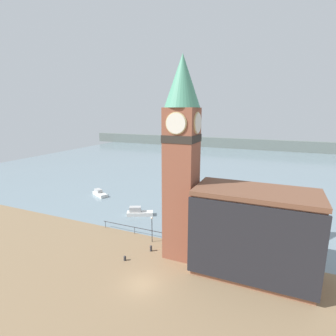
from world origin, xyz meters
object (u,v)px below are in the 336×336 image
object	(u,v)px
boat_far	(100,193)
mooring_bollard_near	(125,258)
pier_building	(254,233)
mooring_bollard_far	(151,248)
clock_tower	(182,155)
lamp_post	(152,224)
boat_near	(139,212)

from	to	relation	value
boat_far	mooring_bollard_near	size ratio (longest dim) A/B	6.97
pier_building	mooring_bollard_far	bearing A→B (deg)	-178.89
clock_tower	boat_far	size ratio (longest dim) A/B	5.52
mooring_bollard_near	mooring_bollard_far	world-z (taller)	mooring_bollard_far
clock_tower	mooring_bollard_far	xyz separation A→B (m)	(-3.93, -0.92, -12.82)
pier_building	mooring_bollard_near	xyz separation A→B (m)	(-14.96, -3.60, -4.74)
lamp_post	boat_far	bearing A→B (deg)	145.02
mooring_bollard_near	boat_near	bearing A→B (deg)	112.84
clock_tower	mooring_bollard_near	size ratio (longest dim) A/B	38.46
mooring_bollard_far	clock_tower	bearing A→B (deg)	13.23
clock_tower	lamp_post	xyz separation A→B (m)	(-4.93, 1.42, -10.55)
mooring_bollard_near	mooring_bollard_far	xyz separation A→B (m)	(2.00, 3.35, 0.10)
boat_near	lamp_post	world-z (taller)	lamp_post
pier_building	mooring_bollard_near	size ratio (longest dim) A/B	20.70
clock_tower	mooring_bollard_far	bearing A→B (deg)	-166.77
pier_building	lamp_post	world-z (taller)	pier_building
clock_tower	lamp_post	bearing A→B (deg)	163.95
boat_far	clock_tower	bearing A→B (deg)	-5.50
boat_far	lamp_post	xyz separation A→B (m)	(20.28, -14.19, 2.22)
mooring_bollard_far	lamp_post	bearing A→B (deg)	113.18
clock_tower	pier_building	xyz separation A→B (m)	(9.02, -0.67, -8.18)
mooring_bollard_near	lamp_post	bearing A→B (deg)	80.04
boat_far	boat_near	bearing A→B (deg)	1.07
mooring_bollard_near	mooring_bollard_far	size ratio (longest dim) A/B	0.79
pier_building	mooring_bollard_near	bearing A→B (deg)	-166.46
boat_near	mooring_bollard_near	xyz separation A→B (m)	(5.68, -13.49, -0.25)
mooring_bollard_far	pier_building	bearing A→B (deg)	1.11
mooring_bollard_far	mooring_bollard_near	bearing A→B (deg)	-120.87
boat_near	boat_far	world-z (taller)	boat_near
boat_far	mooring_bollard_far	distance (m)	26.95
pier_building	mooring_bollard_far	size ratio (longest dim) A/B	16.40
boat_near	lamp_post	distance (m)	10.48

